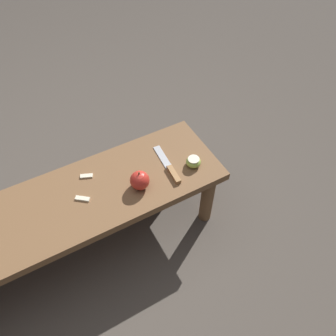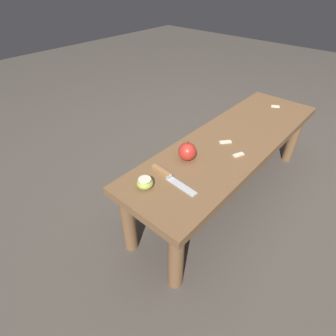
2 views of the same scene
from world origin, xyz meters
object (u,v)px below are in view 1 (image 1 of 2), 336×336
at_px(knife, 170,169).
at_px(wooden_bench, 73,210).
at_px(apple_cut, 193,162).
at_px(apple_whole, 140,180).

bearing_deg(knife, wooden_bench, 87.27).
bearing_deg(knife, apple_cut, -97.92).
xyz_separation_m(wooden_bench, apple_whole, (-0.30, 0.07, 0.11)).
relative_size(knife, apple_cut, 3.65).
xyz_separation_m(apple_whole, apple_cut, (-0.27, 0.01, -0.02)).
bearing_deg(wooden_bench, apple_whole, 166.75).
relative_size(apple_whole, apple_cut, 1.40).
relative_size(wooden_bench, apple_cut, 20.01).
bearing_deg(apple_whole, apple_cut, 178.53).
relative_size(wooden_bench, apple_whole, 14.28).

